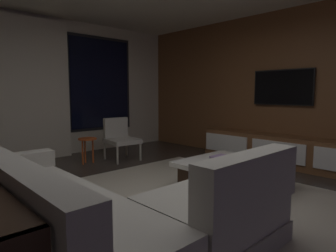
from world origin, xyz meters
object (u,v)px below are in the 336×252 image
(accent_chair_near_window, at_px, (120,136))
(side_stool, at_px, (87,143))
(coffee_table, at_px, (232,175))
(book_stack_on_coffee_table, at_px, (221,159))
(sectional_couch, at_px, (96,215))
(media_console, at_px, (286,152))
(mounted_tv, at_px, (283,87))

(accent_chair_near_window, xyz_separation_m, side_stool, (-0.63, 0.09, -0.06))
(coffee_table, bearing_deg, accent_chair_near_window, 91.49)
(accent_chair_near_window, bearing_deg, book_stack_on_coffee_table, -91.78)
(sectional_couch, relative_size, book_stack_on_coffee_table, 9.03)
(coffee_table, distance_m, accent_chair_near_window, 2.48)
(sectional_couch, distance_m, accent_chair_near_window, 3.27)
(side_stool, bearing_deg, coffee_table, -74.91)
(media_console, distance_m, mounted_tv, 1.13)
(coffee_table, relative_size, mounted_tv, 1.08)
(book_stack_on_coffee_table, height_order, side_stool, side_stool)
(side_stool, relative_size, media_console, 0.15)
(coffee_table, bearing_deg, media_console, 1.77)
(accent_chair_near_window, height_order, mounted_tv, mounted_tv)
(coffee_table, xyz_separation_m, media_console, (1.68, 0.05, 0.06))
(coffee_table, xyz_separation_m, book_stack_on_coffee_table, (-0.14, 0.07, 0.22))
(sectional_couch, bearing_deg, mounted_tv, 5.53)
(sectional_couch, xyz_separation_m, book_stack_on_coffee_table, (1.91, 0.20, 0.11))
(coffee_table, distance_m, media_console, 1.68)
(sectional_couch, height_order, mounted_tv, mounted_tv)
(mounted_tv, bearing_deg, coffee_table, -172.34)
(book_stack_on_coffee_table, height_order, mounted_tv, mounted_tv)
(accent_chair_near_window, bearing_deg, side_stool, 171.57)
(book_stack_on_coffee_table, distance_m, accent_chair_near_window, 2.40)
(side_stool, height_order, media_console, media_console)
(sectional_couch, height_order, book_stack_on_coffee_table, sectional_couch)
(side_stool, bearing_deg, sectional_couch, -116.85)
(coffee_table, height_order, media_console, media_console)
(side_stool, bearing_deg, mounted_tv, -42.17)
(accent_chair_near_window, height_order, media_console, accent_chair_near_window)
(sectional_couch, distance_m, coffee_table, 2.06)
(sectional_couch, bearing_deg, coffee_table, 3.58)
(sectional_couch, distance_m, mounted_tv, 4.07)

